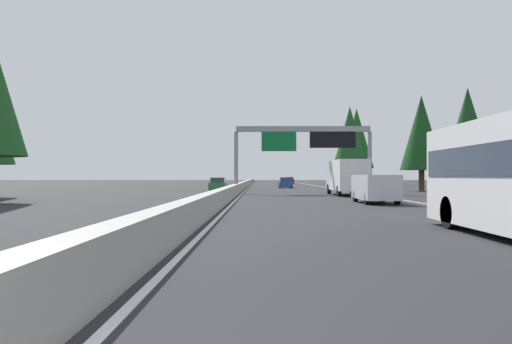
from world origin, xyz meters
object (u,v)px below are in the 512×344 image
(box_truck_mid_right, at_px, (347,176))
(oncoming_near, at_px, (218,185))
(sedan_far_center, at_px, (289,180))
(sedan_near_right, at_px, (285,183))
(conifer_right_mid, at_px, (421,133))
(conifer_right_far, at_px, (350,137))
(conifer_right_distant, at_px, (357,138))
(minivan_far_left, at_px, (375,187))
(sedan_mid_center, at_px, (290,180))
(sign_gantry_overhead, at_px, (305,140))
(conifer_right_near, at_px, (468,130))

(box_truck_mid_right, height_order, oncoming_near, box_truck_mid_right)
(sedan_far_center, bearing_deg, sedan_near_right, 176.05)
(sedan_far_center, relative_size, oncoming_near, 1.00)
(conifer_right_mid, bearing_deg, conifer_right_far, 2.74)
(box_truck_mid_right, distance_m, conifer_right_distant, 52.87)
(sedan_near_right, bearing_deg, minivan_far_left, -175.29)
(sedan_mid_center, height_order, conifer_right_mid, conifer_right_mid)
(sign_gantry_overhead, xyz_separation_m, sedan_far_center, (77.95, -3.17, -4.27))
(sign_gantry_overhead, relative_size, conifer_right_far, 0.90)
(minivan_far_left, bearing_deg, sedan_far_center, -0.27)
(sedan_near_right, bearing_deg, sedan_far_center, -3.95)
(sedan_mid_center, height_order, sedan_far_center, same)
(sedan_far_center, bearing_deg, oncoming_near, 169.94)
(sign_gantry_overhead, xyz_separation_m, oncoming_near, (10.34, 8.83, -4.27))
(box_truck_mid_right, xyz_separation_m, conifer_right_far, (46.93, -8.65, 6.94))
(sedan_far_center, distance_m, conifer_right_far, 36.65)
(conifer_right_distant, bearing_deg, minivan_far_left, 170.11)
(sedan_far_center, height_order, sedan_near_right, same)
(box_truck_mid_right, xyz_separation_m, oncoming_near, (14.04, 12.03, -0.93))
(sedan_far_center, bearing_deg, minivan_far_left, 179.73)
(sedan_mid_center, bearing_deg, sign_gantry_overhead, 177.72)
(sedan_near_right, bearing_deg, conifer_right_near, -152.92)
(sign_gantry_overhead, xyz_separation_m, conifer_right_near, (-3.70, -13.46, 0.60))
(conifer_right_far, distance_m, conifer_right_distant, 4.82)
(sedan_near_right, distance_m, conifer_right_distant, 28.99)
(sedan_near_right, height_order, oncoming_near, same)
(minivan_far_left, relative_size, sedan_mid_center, 1.14)
(conifer_right_far, bearing_deg, conifer_right_near, -178.03)
(sedan_mid_center, relative_size, conifer_right_distant, 0.31)
(conifer_right_mid, bearing_deg, box_truck_mid_right, 140.32)
(sign_gantry_overhead, bearing_deg, oncoming_near, 40.50)
(sedan_near_right, xyz_separation_m, conifer_right_near, (-27.45, -14.04, 4.87))
(box_truck_mid_right, xyz_separation_m, sedan_mid_center, (73.20, 0.43, -0.93))
(minivan_far_left, height_order, sedan_mid_center, minivan_far_left)
(conifer_right_distant, bearing_deg, conifer_right_far, 155.03)
(sedan_near_right, distance_m, conifer_right_mid, 21.37)
(sign_gantry_overhead, xyz_separation_m, sedan_near_right, (23.76, 0.58, -4.27))
(oncoming_near, height_order, conifer_right_mid, conifer_right_mid)
(sedan_mid_center, xyz_separation_m, oncoming_near, (-59.15, 11.60, 0.00))
(box_truck_mid_right, distance_m, conifer_right_near, 11.00)
(sedan_near_right, bearing_deg, conifer_right_far, -32.55)
(minivan_far_left, distance_m, sedan_near_right, 40.28)
(conifer_right_far, bearing_deg, oncoming_near, 147.83)
(sedan_mid_center, relative_size, sedan_near_right, 1.00)
(box_truck_mid_right, relative_size, conifer_right_mid, 0.81)
(oncoming_near, distance_m, conifer_right_mid, 23.10)
(sedan_far_center, height_order, conifer_right_distant, conifer_right_distant)
(sedan_near_right, xyz_separation_m, conifer_right_far, (19.46, -12.42, 7.87))
(minivan_far_left, xyz_separation_m, conifer_right_far, (59.60, -9.12, 7.60))
(conifer_right_mid, distance_m, conifer_right_far, 34.61)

